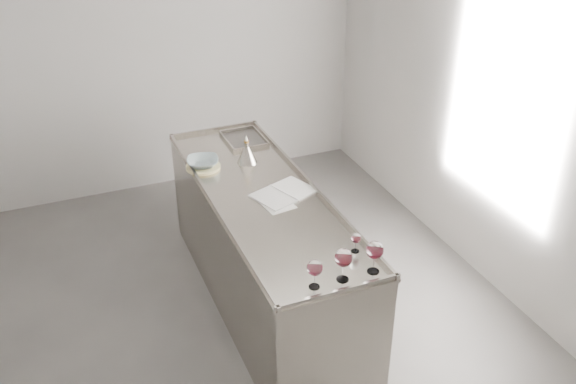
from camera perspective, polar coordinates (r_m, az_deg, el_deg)
name	(u,v)px	position (r m, az deg, el deg)	size (l,w,h in m)	color
room_shell	(202,168)	(3.90, -7.67, 2.16)	(4.54, 5.04, 2.84)	#4B4947
counter	(264,250)	(4.75, -2.10, -5.17)	(0.77, 2.42, 0.97)	gray
wine_glass_left	(315,268)	(3.56, 2.39, -6.80)	(0.09, 0.09, 0.18)	white
wine_glass_middle	(344,259)	(3.62, 4.96, -5.92)	(0.10, 0.10, 0.20)	white
wine_glass_right	(375,251)	(3.70, 7.72, -5.21)	(0.10, 0.10, 0.20)	white
wine_glass_small	(356,239)	(3.89, 6.06, -4.15)	(0.06, 0.06, 0.13)	white
notebook	(284,193)	(4.51, -0.37, -0.09)	(0.50, 0.42, 0.02)	silver
loose_paper_top	(275,202)	(4.41, -1.13, -0.93)	(0.20, 0.28, 0.00)	silver
trivet	(203,167)	(4.90, -7.55, 2.24)	(0.26, 0.26, 0.02)	#CABE82
ceramic_bowl	(203,162)	(4.88, -7.58, 2.64)	(0.24, 0.24, 0.06)	#8FA2A6
wine_funnel	(247,154)	(4.93, -3.67, 3.38)	(0.16, 0.16, 0.23)	#A59E93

